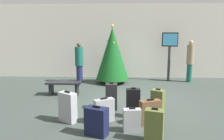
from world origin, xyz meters
name	(u,v)px	position (x,y,z in m)	size (l,w,h in m)	color
ground_plane	(131,102)	(0.00, 0.00, 0.00)	(16.00, 16.00, 0.00)	#38423D
back_wall	(127,41)	(0.00, 4.08, 1.79)	(16.00, 0.20, 3.58)	beige
holiday_tree	(112,54)	(-0.67, 2.72, 1.31)	(1.44, 1.44, 2.56)	#4C3319
flight_info_kiosk	(170,48)	(1.92, 3.26, 1.50)	(0.71, 0.21, 2.22)	#333338
waiting_bench	(64,85)	(-2.34, 0.75, 0.35)	(1.23, 0.44, 0.48)	black
traveller_0	(190,60)	(2.80, 3.04, 1.01)	(0.42, 0.42, 1.88)	#19594C
traveller_1	(79,62)	(-2.14, 2.75, 0.94)	(0.46, 0.46, 1.78)	#1E234C
suitcase_0	(104,110)	(-0.74, -1.56, 0.30)	(0.53, 0.42, 0.63)	#9EA0A5
suitcase_1	(154,126)	(0.34, -2.50, 0.34)	(0.42, 0.34, 0.71)	#59602D
suitcase_2	(158,100)	(0.75, -0.61, 0.29)	(0.44, 0.40, 0.62)	#59602D
suitcase_3	(133,103)	(-0.01, -1.22, 0.38)	(0.36, 0.20, 0.80)	black
suitcase_4	(68,107)	(-1.65, -1.57, 0.37)	(0.50, 0.43, 0.79)	#9EA0A5
suitcase_5	(96,121)	(-0.86, -2.27, 0.31)	(0.54, 0.43, 0.66)	#141938
suitcase_6	(150,112)	(0.38, -1.64, 0.30)	(0.55, 0.36, 0.63)	brown
suitcase_7	(111,97)	(-0.59, -0.65, 0.38)	(0.33, 0.26, 0.80)	#232326
suitcase_8	(132,120)	(-0.08, -2.07, 0.26)	(0.41, 0.22, 0.56)	#9EA0A5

